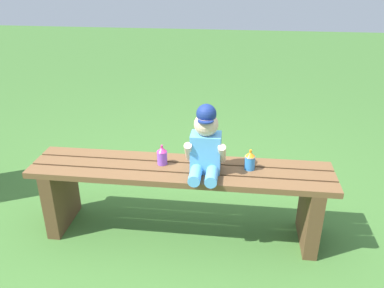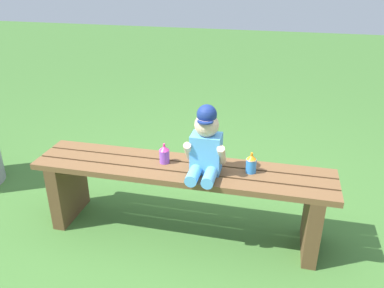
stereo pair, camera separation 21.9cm
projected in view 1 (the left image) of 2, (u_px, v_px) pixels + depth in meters
ground_plane at (181, 231)px, 2.52m from camera, size 16.00×16.00×0.00m
park_bench at (181, 188)px, 2.38m from camera, size 1.79×0.36×0.46m
child_figure at (206, 144)px, 2.20m from camera, size 0.23×0.27×0.40m
sippy_cup_left at (162, 155)px, 2.33m from camera, size 0.06×0.06×0.12m
sippy_cup_right at (250, 160)px, 2.28m from camera, size 0.06×0.06×0.12m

